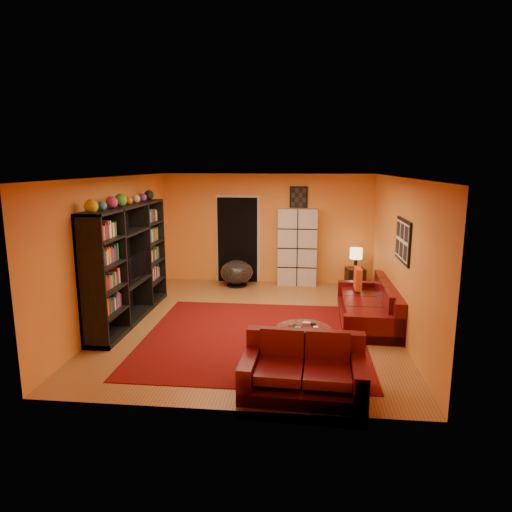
# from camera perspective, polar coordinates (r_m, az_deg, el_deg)

# --- Properties ---
(floor) EXTENTS (6.00, 6.00, 0.00)m
(floor) POSITION_cam_1_polar(r_m,az_deg,el_deg) (8.32, -0.37, -8.35)
(floor) COLOR brown
(floor) RESTS_ON ground
(ceiling) EXTENTS (6.00, 6.00, 0.00)m
(ceiling) POSITION_cam_1_polar(r_m,az_deg,el_deg) (7.84, -0.39, 9.84)
(ceiling) COLOR white
(ceiling) RESTS_ON wall_back
(wall_back) EXTENTS (6.00, 0.00, 6.00)m
(wall_back) POSITION_cam_1_polar(r_m,az_deg,el_deg) (10.93, 1.34, 3.43)
(wall_back) COLOR orange
(wall_back) RESTS_ON floor
(wall_front) EXTENTS (6.00, 0.00, 6.00)m
(wall_front) POSITION_cam_1_polar(r_m,az_deg,el_deg) (5.09, -4.09, -5.89)
(wall_front) COLOR orange
(wall_front) RESTS_ON floor
(wall_left) EXTENTS (0.00, 6.00, 6.00)m
(wall_left) POSITION_cam_1_polar(r_m,az_deg,el_deg) (8.61, -17.15, 0.77)
(wall_left) COLOR orange
(wall_left) RESTS_ON floor
(wall_right) EXTENTS (0.00, 6.00, 6.00)m
(wall_right) POSITION_cam_1_polar(r_m,az_deg,el_deg) (8.10, 17.48, 0.11)
(wall_right) COLOR orange
(wall_right) RESTS_ON floor
(rug) EXTENTS (3.60, 3.60, 0.01)m
(rug) POSITION_cam_1_polar(r_m,az_deg,el_deg) (7.66, -0.19, -10.09)
(rug) COLOR #4F0909
(rug) RESTS_ON floor
(doorway) EXTENTS (0.95, 0.10, 2.04)m
(doorway) POSITION_cam_1_polar(r_m,az_deg,el_deg) (11.01, -2.32, 2.01)
(doorway) COLOR black
(doorway) RESTS_ON floor
(wall_art_right) EXTENTS (0.03, 1.00, 0.70)m
(wall_art_right) POSITION_cam_1_polar(r_m,az_deg,el_deg) (7.76, 17.90, 1.85)
(wall_art_right) COLOR black
(wall_art_right) RESTS_ON wall_right
(wall_art_back) EXTENTS (0.42, 0.03, 0.52)m
(wall_art_back) POSITION_cam_1_polar(r_m,az_deg,el_deg) (10.80, 5.35, 7.29)
(wall_art_back) COLOR black
(wall_art_back) RESTS_ON wall_back
(entertainment_unit) EXTENTS (0.45, 3.00, 2.10)m
(entertainment_unit) POSITION_cam_1_polar(r_m,az_deg,el_deg) (8.58, -15.67, -0.89)
(entertainment_unit) COLOR black
(entertainment_unit) RESTS_ON floor
(tv) EXTENTS (0.87, 0.11, 0.50)m
(tv) POSITION_cam_1_polar(r_m,az_deg,el_deg) (8.61, -15.24, -1.37)
(tv) COLOR black
(tv) RESTS_ON entertainment_unit
(sofa) EXTENTS (1.03, 2.37, 0.85)m
(sofa) POSITION_cam_1_polar(r_m,az_deg,el_deg) (8.59, 14.30, -6.10)
(sofa) COLOR #49090D
(sofa) RESTS_ON rug
(loveseat) EXTENTS (1.57, 0.99, 0.85)m
(loveseat) POSITION_cam_1_polar(r_m,az_deg,el_deg) (5.94, 5.98, -13.87)
(loveseat) COLOR #49090D
(loveseat) RESTS_ON rug
(throw_pillow) EXTENTS (0.12, 0.42, 0.42)m
(throw_pillow) POSITION_cam_1_polar(r_m,az_deg,el_deg) (9.11, 12.62, -2.75)
(throw_pillow) COLOR #DA4A18
(throw_pillow) RESTS_ON sofa
(coffee_table) EXTENTS (0.84, 0.84, 0.42)m
(coffee_table) POSITION_cam_1_polar(r_m,az_deg,el_deg) (6.89, 5.93, -9.34)
(coffee_table) COLOR silver
(coffee_table) RESTS_ON floor
(storage_cabinet) EXTENTS (0.90, 0.40, 1.81)m
(storage_cabinet) POSITION_cam_1_polar(r_m,az_deg,el_deg) (10.76, 5.20, 1.13)
(storage_cabinet) COLOR beige
(storage_cabinet) RESTS_ON floor
(bowl_chair) EXTENTS (0.76, 0.76, 0.61)m
(bowl_chair) POSITION_cam_1_polar(r_m,az_deg,el_deg) (10.69, -2.43, -2.06)
(bowl_chair) COLOR black
(bowl_chair) RESTS_ON floor
(side_table) EXTENTS (0.46, 0.46, 0.50)m
(side_table) POSITION_cam_1_polar(r_m,az_deg,el_deg) (10.64, 12.27, -2.81)
(side_table) COLOR black
(side_table) RESTS_ON floor
(table_lamp) EXTENTS (0.28, 0.28, 0.46)m
(table_lamp) POSITION_cam_1_polar(r_m,az_deg,el_deg) (10.52, 12.40, 0.23)
(table_lamp) COLOR black
(table_lamp) RESTS_ON side_table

